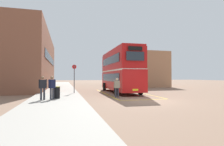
# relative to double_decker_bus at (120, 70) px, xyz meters

# --- Properties ---
(ground_plane) EXTENTS (135.60, 135.60, 0.00)m
(ground_plane) POSITION_rel_double_decker_bus_xyz_m (-0.25, 6.85, -2.51)
(ground_plane) COLOR #846651
(sidewalk_left) EXTENTS (4.00, 57.60, 0.14)m
(sidewalk_left) POSITION_rel_double_decker_bus_xyz_m (-6.75, 9.25, -2.44)
(sidewalk_left) COLOR #A39E93
(sidewalk_left) RESTS_ON ground
(brick_building_left) EXTENTS (6.92, 24.79, 8.36)m
(brick_building_left) POSITION_rel_double_decker_bus_xyz_m (-11.77, 11.59, 1.67)
(brick_building_left) COLOR brown
(brick_building_left) RESTS_ON ground
(depot_building_right) EXTENTS (6.18, 17.37, 6.12)m
(depot_building_right) POSITION_rel_double_decker_bus_xyz_m (8.31, 16.03, 0.55)
(depot_building_right) COLOR #AD7A56
(depot_building_right) RESTS_ON ground
(double_decker_bus) EXTENTS (2.93, 10.02, 4.75)m
(double_decker_bus) POSITION_rel_double_decker_bus_xyz_m (0.00, 0.00, 0.00)
(double_decker_bus) COLOR black
(double_decker_bus) RESTS_ON ground
(single_deck_bus) EXTENTS (3.00, 9.64, 3.02)m
(single_deck_bus) POSITION_rel_double_decker_bus_xyz_m (3.70, 15.63, -0.87)
(single_deck_bus) COLOR black
(single_deck_bus) RESTS_ON ground
(pedestrian_boarding) EXTENTS (0.56, 0.27, 1.69)m
(pedestrian_boarding) POSITION_rel_double_decker_bus_xyz_m (-1.84, -5.03, -1.54)
(pedestrian_boarding) COLOR #2D2D38
(pedestrian_boarding) RESTS_ON ground
(pedestrian_waiting_near) EXTENTS (0.53, 0.40, 1.68)m
(pedestrian_waiting_near) POSITION_rel_double_decker_bus_xyz_m (-7.66, -6.21, -1.40)
(pedestrian_waiting_near) COLOR #2D2D38
(pedestrian_waiting_near) RESTS_ON sidewalk_left
(pedestrian_waiting_far) EXTENTS (0.49, 0.50, 1.69)m
(pedestrian_waiting_far) POSITION_rel_double_decker_bus_xyz_m (-7.04, -6.03, -1.40)
(pedestrian_waiting_far) COLOR #2D2D38
(pedestrian_waiting_far) RESTS_ON sidewalk_left
(litter_bin) EXTENTS (0.52, 0.52, 0.90)m
(litter_bin) POSITION_rel_double_decker_bus_xyz_m (-6.74, -5.53, -1.92)
(litter_bin) COLOR black
(litter_bin) RESTS_ON sidewalk_left
(bus_stop_sign) EXTENTS (0.44, 0.09, 2.88)m
(bus_stop_sign) POSITION_rel_double_decker_bus_xyz_m (-5.19, -0.95, -0.65)
(bus_stop_sign) COLOR #4C4C51
(bus_stop_sign) RESTS_ON sidewalk_left
(bay_marking_yellow) EXTENTS (4.43, 12.06, 0.01)m
(bay_marking_yellow) POSITION_rel_double_decker_bus_xyz_m (-0.02, -1.86, -2.51)
(bay_marking_yellow) COLOR gold
(bay_marking_yellow) RESTS_ON ground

